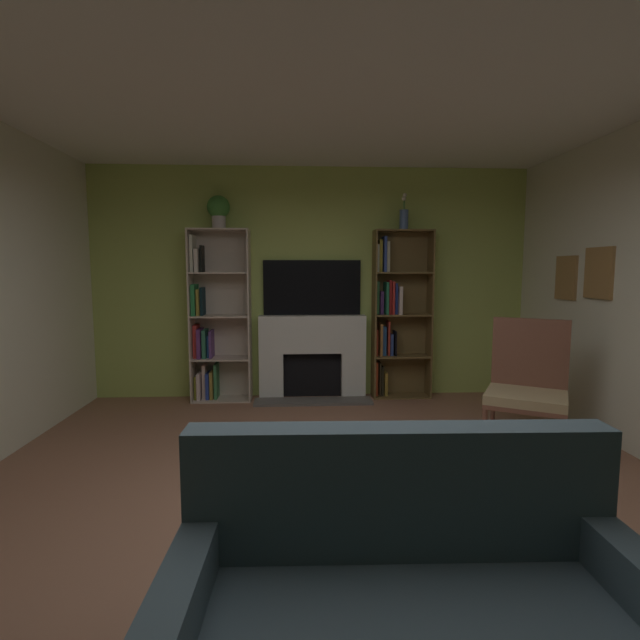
# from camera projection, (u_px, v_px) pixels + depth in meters

# --- Properties ---
(ground_plane) EXTENTS (7.30, 7.30, 0.00)m
(ground_plane) POSITION_uv_depth(u_px,v_px,m) (331.00, 523.00, 2.95)
(ground_plane) COLOR #92634D
(wall_back_accent) EXTENTS (5.40, 0.06, 2.80)m
(wall_back_accent) POSITION_uv_depth(u_px,v_px,m) (312.00, 283.00, 5.85)
(wall_back_accent) COLOR #AEC660
(wall_back_accent) RESTS_ON ground_plane
(ceiling) EXTENTS (5.40, 6.20, 0.06)m
(ceiling) POSITION_uv_depth(u_px,v_px,m) (332.00, 44.00, 2.65)
(ceiling) COLOR white
(ceiling) RESTS_ON wall_back_accent
(fireplace) EXTENTS (1.39, 0.51, 1.01)m
(fireplace) POSITION_uv_depth(u_px,v_px,m) (312.00, 355.00, 5.80)
(fireplace) COLOR white
(fireplace) RESTS_ON ground_plane
(tv) EXTENTS (1.18, 0.06, 0.67)m
(tv) POSITION_uv_depth(u_px,v_px,m) (312.00, 288.00, 5.79)
(tv) COLOR black
(tv) RESTS_ON fireplace
(bookshelf_left) EXTENTS (0.70, 0.34, 2.04)m
(bookshelf_left) POSITION_uv_depth(u_px,v_px,m) (214.00, 324.00, 5.68)
(bookshelf_left) COLOR beige
(bookshelf_left) RESTS_ON ground_plane
(bookshelf_right) EXTENTS (0.70, 0.28, 2.04)m
(bookshelf_right) POSITION_uv_depth(u_px,v_px,m) (394.00, 315.00, 5.82)
(bookshelf_right) COLOR brown
(bookshelf_right) RESTS_ON ground_plane
(potted_plant) EXTENTS (0.26, 0.26, 0.39)m
(potted_plant) POSITION_uv_depth(u_px,v_px,m) (219.00, 210.00, 5.52)
(potted_plant) COLOR beige
(potted_plant) RESTS_ON bookshelf_left
(vase_with_flowers) EXTENTS (0.10, 0.10, 0.43)m
(vase_with_flowers) POSITION_uv_depth(u_px,v_px,m) (404.00, 217.00, 5.64)
(vase_with_flowers) COLOR #4A669F
(vase_with_flowers) RESTS_ON bookshelf_right
(couch) EXTENTS (1.73, 0.91, 0.95)m
(couch) POSITION_uv_depth(u_px,v_px,m) (412.00, 634.00, 1.67)
(couch) COLOR #41535D
(couch) RESTS_ON ground_plane
(armchair) EXTENTS (0.87, 0.85, 1.12)m
(armchair) POSITION_uv_depth(u_px,v_px,m) (527.00, 384.00, 4.28)
(armchair) COLOR brown
(armchair) RESTS_ON ground_plane
(coffee_table) EXTENTS (0.79, 0.52, 0.41)m
(coffee_table) POSITION_uv_depth(u_px,v_px,m) (376.00, 513.00, 2.40)
(coffee_table) COLOR #8F6E54
(coffee_table) RESTS_ON ground_plane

